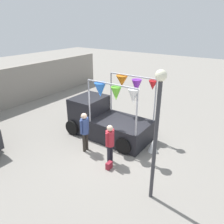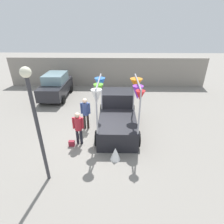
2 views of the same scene
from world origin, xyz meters
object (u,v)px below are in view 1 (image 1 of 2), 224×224
Objects in this scene: person_vendor at (85,128)px; folded_kite_bundle_white at (153,145)px; vendor_truck at (105,118)px; street_lamp at (157,122)px; person_customer at (110,141)px; handbag at (109,165)px.

person_vendor is 3.10m from folded_kite_bundle_white.
street_lamp is at bearing -124.56° from vendor_truck.
vendor_truck is 2.24× the size of person_vendor.
person_customer is 2.18m from folded_kite_bundle_white.
street_lamp is (-2.62, -3.80, 1.84)m from vendor_truck.
street_lamp reaches higher than person_vendor.
handbag is 0.07× the size of street_lamp.
person_vendor is (-1.72, -0.20, 0.21)m from vendor_truck.
street_lamp reaches higher than vendor_truck.
vendor_truck reaches higher than person_vendor.
person_vendor is at bearing 85.16° from person_customer.
handbag is (-2.19, -1.81, -0.75)m from vendor_truck.
street_lamp is 7.04× the size of folded_kite_bundle_white.
person_vendor reaches higher than person_customer.
person_customer reaches higher than handbag.
street_lamp is at bearing -156.58° from folded_kite_bundle_white.
person_customer is 6.02× the size of handbag.
vendor_truck reaches higher than handbag.
vendor_truck is at bearing 41.19° from person_customer.
vendor_truck is 0.96× the size of street_lamp.
street_lamp is 3.67m from folded_kite_bundle_white.
street_lamp is (-0.89, -3.60, 1.63)m from person_vendor.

